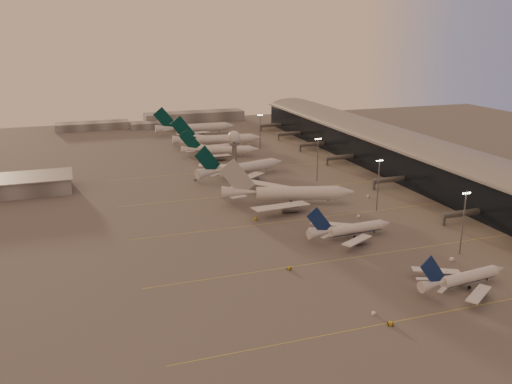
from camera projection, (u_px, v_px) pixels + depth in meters
name	position (u px, v px, depth m)	size (l,w,h in m)	color
ground	(321.00, 276.00, 187.58)	(700.00, 700.00, 0.00)	#4F4C4D
taxiway_markings	(327.00, 215.00, 247.58)	(180.00, 185.25, 0.02)	gold
terminal	(407.00, 155.00, 317.70)	(57.00, 362.00, 23.04)	black
radar_tower	(234.00, 147.00, 291.64)	(6.40, 6.40, 31.10)	#5B5E63
mast_a	(463.00, 220.00, 201.63)	(3.60, 0.56, 25.00)	#5B5E63
mast_b	(378.00, 182.00, 250.46)	(3.60, 0.56, 25.00)	#5B5E63
mast_c	(318.00, 157.00, 298.68)	(3.60, 0.56, 25.00)	#5B5E63
mast_d	(260.00, 130.00, 379.50)	(3.60, 0.56, 25.00)	#5B5E63
distant_horizon	(165.00, 120.00, 481.49)	(165.00, 37.50, 9.00)	slate
narrowbody_near	(463.00, 280.00, 177.70)	(36.92, 29.34, 14.43)	silver
narrowbody_mid	(350.00, 231.00, 220.27)	(39.44, 31.42, 15.40)	silver
widebody_white	(289.00, 196.00, 262.59)	(63.89, 50.51, 23.03)	silver
greentail_a	(242.00, 170.00, 310.80)	(57.56, 45.85, 21.44)	silver
greentail_b	(220.00, 152.00, 359.29)	(51.69, 41.27, 19.08)	silver
greentail_c	(218.00, 142.00, 387.85)	(65.06, 52.26, 23.67)	silver
greentail_d	(196.00, 130.00, 432.86)	(65.25, 52.71, 23.70)	silver
gsv_truck_a	(375.00, 312.00, 161.77)	(4.88, 1.96, 1.95)	white
gsv_tug_near	(390.00, 324.00, 156.02)	(3.49, 4.11, 1.01)	gold
gsv_catering_a	(453.00, 255.00, 198.89)	(5.75, 3.13, 4.52)	white
gsv_tug_mid	(289.00, 268.00, 192.03)	(3.60, 3.58, 0.91)	gold
gsv_truck_b	(359.00, 215.00, 244.85)	(6.32, 4.06, 2.40)	white
gsv_truck_c	(256.00, 217.00, 241.55)	(6.08, 4.97, 2.37)	gold
gsv_catering_b	(368.00, 193.00, 274.19)	(5.12, 2.95, 3.95)	white
gsv_tug_far	(244.00, 195.00, 276.76)	(4.17, 4.33, 1.08)	white
gsv_truck_d	(195.00, 178.00, 303.98)	(4.58, 6.63, 2.53)	slate
gsv_tug_hangar	(268.00, 164.00, 338.20)	(3.62, 2.87, 0.90)	gold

